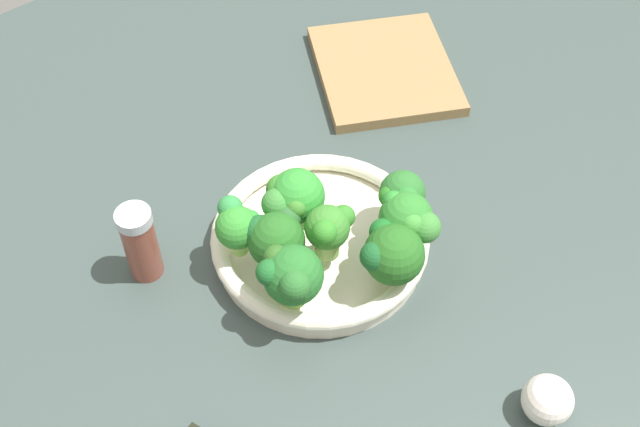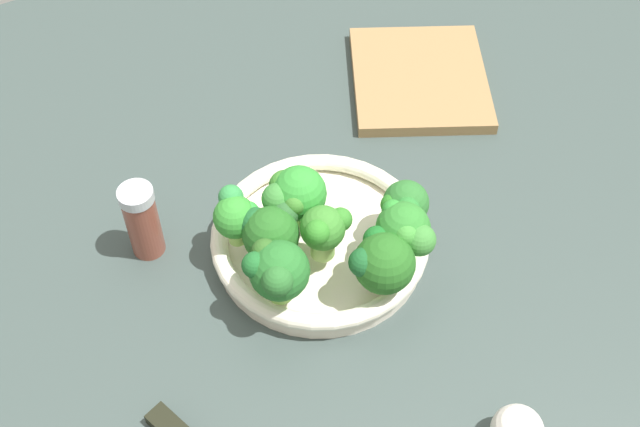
% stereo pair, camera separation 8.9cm
% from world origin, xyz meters
% --- Properties ---
extents(ground_plane, '(1.30, 1.30, 0.03)m').
position_xyz_m(ground_plane, '(0.00, 0.00, -0.01)').
color(ground_plane, '#384643').
extents(bowl, '(0.25, 0.25, 0.04)m').
position_xyz_m(bowl, '(0.01, 0.03, 0.02)').
color(bowl, silver).
rests_on(bowl, ground_plane).
extents(broccoli_floret_0, '(0.05, 0.06, 0.07)m').
position_xyz_m(broccoli_floret_0, '(-0.02, 0.04, 0.08)').
color(broccoli_floret_0, '#95BE5F').
rests_on(broccoli_floret_0, bowl).
extents(broccoli_floret_1, '(0.06, 0.07, 0.08)m').
position_xyz_m(broccoli_floret_1, '(0.04, 0.05, 0.08)').
color(broccoli_floret_1, '#76BD52').
rests_on(broccoli_floret_1, bowl).
extents(broccoli_floret_2, '(0.06, 0.05, 0.06)m').
position_xyz_m(broccoli_floret_2, '(0.05, 0.11, 0.07)').
color(broccoli_floret_2, '#9ED062').
rests_on(broccoli_floret_2, bowl).
extents(broccoli_floret_3, '(0.06, 0.06, 0.06)m').
position_xyz_m(broccoli_floret_3, '(-0.03, -0.06, 0.07)').
color(broccoli_floret_3, '#8FDB70').
rests_on(broccoli_floret_3, bowl).
extents(broccoli_floret_4, '(0.07, 0.06, 0.07)m').
position_xyz_m(broccoli_floret_4, '(-0.06, -0.03, 0.08)').
color(broccoli_floret_4, '#82CE6A').
rests_on(broccoli_floret_4, bowl).
extents(broccoli_floret_5, '(0.07, 0.07, 0.07)m').
position_xyz_m(broccoli_floret_5, '(-0.08, 0.01, 0.07)').
color(broccoli_floret_5, '#9FD061').
rests_on(broccoli_floret_5, bowl).
extents(broccoli_floret_6, '(0.07, 0.07, 0.07)m').
position_xyz_m(broccoli_floret_6, '(-0.04, 0.11, 0.08)').
color(broccoli_floret_6, '#83B94E').
rests_on(broccoli_floret_6, bowl).
extents(broccoli_floret_7, '(0.07, 0.07, 0.07)m').
position_xyz_m(broccoli_floret_7, '(0.01, 0.09, 0.07)').
color(broccoli_floret_7, '#9ED46A').
rests_on(broccoli_floret_7, bowl).
extents(cutting_board, '(0.26, 0.25, 0.02)m').
position_xyz_m(cutting_board, '(0.19, -0.23, 0.01)').
color(cutting_board, olive).
rests_on(cutting_board, ground_plane).
extents(pepper_shaker, '(0.04, 0.04, 0.10)m').
position_xyz_m(pepper_shaker, '(0.11, 0.20, 0.05)').
color(pepper_shaker, brown).
rests_on(pepper_shaker, ground_plane).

